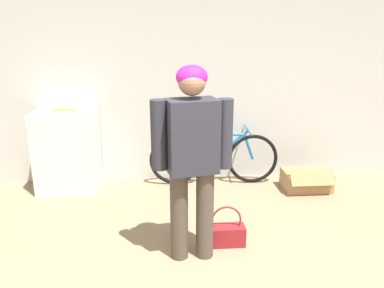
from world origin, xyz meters
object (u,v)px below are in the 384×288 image
(person, at_px, (192,150))
(banana, at_px, (64,109))
(handbag, at_px, (226,234))
(cardboard_box, at_px, (306,180))
(bicycle, at_px, (214,158))

(person, xyz_separation_m, banana, (-1.37, 1.57, 0.03))
(person, bearing_deg, handbag, 13.87)
(person, xyz_separation_m, cardboard_box, (1.49, 1.31, -0.83))
(bicycle, height_order, handbag, bicycle)
(bicycle, distance_m, cardboard_box, 1.15)
(bicycle, distance_m, banana, 1.88)
(banana, bearing_deg, cardboard_box, -5.14)
(handbag, distance_m, cardboard_box, 1.65)
(bicycle, relative_size, banana, 5.03)
(person, bearing_deg, banana, 119.43)
(bicycle, distance_m, handbag, 1.46)
(bicycle, bearing_deg, banana, -177.73)
(handbag, bearing_deg, bicycle, 86.81)
(handbag, bearing_deg, person, -154.39)
(bicycle, height_order, banana, banana)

